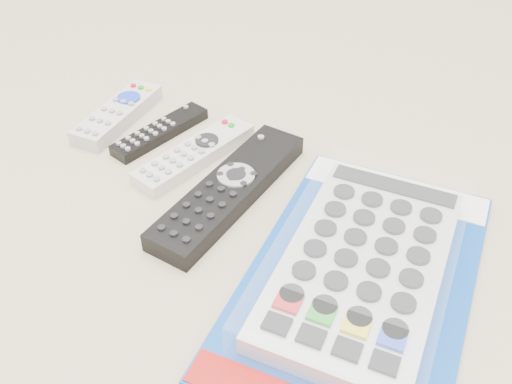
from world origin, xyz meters
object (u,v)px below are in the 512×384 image
Objects in this scene: jumbo_remote_packaged at (363,263)px; remote_silver_dvd at (195,154)px; remote_slim_black at (160,131)px; remote_small_grey at (118,114)px; remote_large_black at (229,190)px.

remote_silver_dvd is at bearing 157.08° from jumbo_remote_packaged.
remote_small_grey is at bearing -169.81° from remote_slim_black.
remote_silver_dvd is 0.47× the size of jumbo_remote_packaged.
jumbo_remote_packaged is at bearing -19.10° from remote_small_grey.
remote_small_grey is at bearing 166.68° from remote_large_black.
remote_small_grey reaches higher than remote_silver_dvd.
remote_large_black is (0.24, -0.05, 0.00)m from remote_small_grey.
remote_slim_black is 0.39× the size of jumbo_remote_packaged.
remote_silver_dvd is 0.09m from remote_large_black.
jumbo_remote_packaged reaches higher than remote_slim_black.
remote_large_black is 0.64× the size of jumbo_remote_packaged.
remote_large_black is 0.20m from jumbo_remote_packaged.
jumbo_remote_packaged is (0.28, -0.06, 0.01)m from remote_silver_dvd.
jumbo_remote_packaged is (0.20, -0.03, 0.01)m from remote_large_black.
remote_small_grey is 1.07× the size of remote_slim_black.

